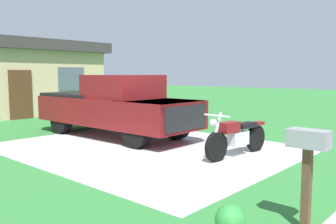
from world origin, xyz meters
TOP-DOWN VIEW (x-y plane):
  - ground_plane at (0.00, 0.00)m, footprint 80.00×80.00m
  - driveway_pad at (0.00, 0.00)m, footprint 5.91×7.26m
  - motorcycle at (0.71, -2.29)m, footprint 2.21×0.70m
  - pickup_truck at (0.56, 1.99)m, footprint 2.07×5.65m
  - mailbox at (-2.22, -5.00)m, footprint 0.26×0.48m

SIDE VIEW (x-z plane):
  - ground_plane at x=0.00m, z-range 0.00..0.00m
  - driveway_pad at x=0.00m, z-range 0.00..0.01m
  - motorcycle at x=0.71m, z-range -0.07..1.02m
  - pickup_truck at x=0.56m, z-range 0.00..1.90m
  - mailbox at x=-2.22m, z-range 0.35..1.61m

